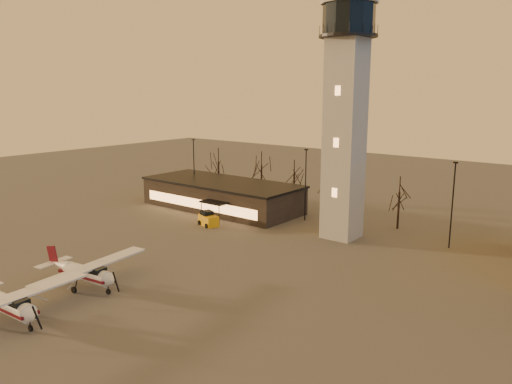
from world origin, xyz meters
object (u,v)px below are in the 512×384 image
service_cart (208,220)px  terminal (222,195)px  cessna_front (12,309)px  cessna_rear (89,277)px  control_tower (346,105)px

service_cart → terminal: bearing=139.7°
cessna_front → cessna_rear: bearing=96.0°
control_tower → cessna_rear: size_ratio=2.63×
terminal → cessna_front: terminal is taller
cessna_rear → cessna_front: bearing=-87.9°
control_tower → terminal: 26.24m
cessna_front → terminal: bearing=105.2°
control_tower → service_cart: control_tower is taller
cessna_rear → terminal: bearing=103.5°
control_tower → cessna_front: bearing=-103.3°
control_tower → terminal: (-21.99, 1.98, -14.17)m
control_tower → cessna_rear: (-10.07, -29.21, -15.16)m
cessna_front → service_cart: bearing=101.2°
terminal → cessna_front: size_ratio=2.04×
cessna_front → cessna_rear: (-1.31, 7.78, -0.01)m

